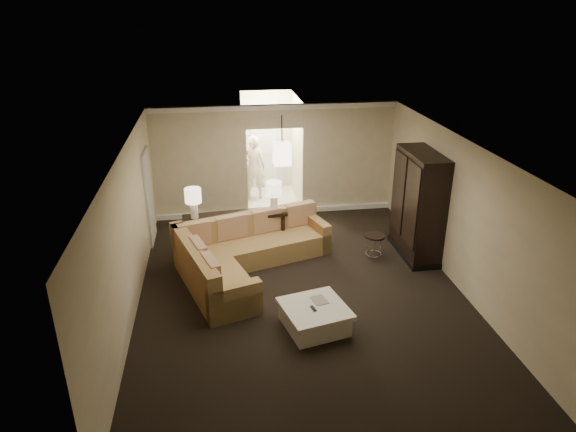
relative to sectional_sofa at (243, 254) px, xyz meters
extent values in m
plane|color=black|center=(1.03, -1.04, -0.38)|extent=(8.00, 8.00, 0.00)
cube|color=beige|center=(1.03, 2.96, 1.02)|extent=(6.00, 0.04, 2.80)
cube|color=beige|center=(1.03, -5.04, 1.02)|extent=(6.00, 0.04, 2.80)
cube|color=beige|center=(-1.97, -1.04, 1.02)|extent=(0.04, 8.00, 2.80)
cube|color=beige|center=(4.03, -1.04, 1.02)|extent=(0.04, 8.00, 2.80)
cube|color=silver|center=(1.03, -1.04, 2.42)|extent=(6.00, 8.00, 0.02)
cube|color=white|center=(1.03, 2.91, 2.35)|extent=(6.00, 0.10, 0.12)
cube|color=white|center=(1.03, 2.91, -0.32)|extent=(6.00, 0.10, 0.12)
cube|color=silver|center=(-1.94, 1.76, 0.67)|extent=(0.05, 0.90, 2.10)
cube|color=silver|center=(1.03, 3.96, -0.38)|extent=(1.40, 2.00, 0.01)
cube|color=beige|center=(0.33, 3.96, 1.02)|extent=(0.04, 2.00, 2.80)
cube|color=beige|center=(1.73, 3.96, 1.02)|extent=(0.04, 2.00, 2.80)
cube|color=beige|center=(1.03, 4.96, 1.02)|extent=(1.40, 0.04, 2.80)
cube|color=silver|center=(1.03, 4.93, 0.67)|extent=(0.90, 0.05, 2.10)
cube|color=brown|center=(0.26, 0.45, -0.16)|extent=(3.35, 1.88, 0.45)
cube|color=brown|center=(-0.44, -1.06, -0.16)|extent=(1.37, 1.72, 0.45)
cube|color=brown|center=(0.16, 0.78, 0.31)|extent=(3.14, 1.21, 0.49)
cube|color=brown|center=(-0.94, -0.66, 0.31)|extent=(1.01, 2.52, 0.49)
cube|color=brown|center=(1.69, 0.90, -0.05)|extent=(0.49, 0.98, 0.66)
cube|color=brown|center=(-0.25, -1.67, -0.05)|extent=(0.98, 0.49, 0.66)
cube|color=#A07955|center=(-0.95, 0.38, 0.33)|extent=(0.68, 0.36, 0.49)
cube|color=#A07955|center=(-0.18, 0.62, 0.33)|extent=(0.68, 0.36, 0.49)
cube|color=#A07955|center=(0.58, 0.86, 0.33)|extent=(0.68, 0.36, 0.49)
cube|color=#A07955|center=(1.35, 1.10, 0.33)|extent=(0.68, 0.36, 0.49)
cube|color=#A07955|center=(-0.85, -0.52, 0.33)|extent=(0.36, 0.66, 0.49)
cube|color=#A07955|center=(-0.62, -1.23, 0.33)|extent=(0.36, 0.66, 0.49)
cube|color=silver|center=(1.06, -2.14, -0.21)|extent=(1.11, 1.11, 0.35)
cube|color=silver|center=(1.06, -2.14, 0.00)|extent=(1.24, 1.24, 0.06)
cube|color=black|center=(1.02, -2.20, 0.04)|extent=(0.09, 0.17, 0.02)
cube|color=beige|center=(1.17, -1.96, 0.03)|extent=(0.29, 0.35, 0.01)
cube|color=black|center=(-0.09, 0.96, 0.44)|extent=(2.26, 0.72, 0.06)
cube|color=black|center=(-1.09, 0.86, 0.02)|extent=(0.13, 0.46, 0.81)
cube|color=black|center=(0.91, 1.06, 0.02)|extent=(0.13, 0.46, 0.81)
cube|color=black|center=(-0.09, 0.96, -0.26)|extent=(2.15, 0.66, 0.04)
cube|color=black|center=(3.73, 0.24, 0.75)|extent=(0.63, 1.51, 2.27)
cube|color=black|center=(3.40, -0.14, 0.91)|extent=(0.03, 0.67, 1.73)
cube|color=black|center=(3.40, 0.62, 0.91)|extent=(0.03, 0.67, 1.73)
cube|color=black|center=(3.73, 0.24, -0.33)|extent=(0.67, 1.58, 0.11)
cylinder|color=black|center=(2.79, 0.16, 0.13)|extent=(0.43, 0.43, 0.04)
torus|color=silver|center=(2.79, 0.16, -0.29)|extent=(0.35, 0.35, 0.02)
cylinder|color=silver|center=(2.95, 0.20, -0.13)|extent=(0.02, 0.02, 0.50)
cylinder|color=silver|center=(2.68, 0.28, -0.13)|extent=(0.02, 0.02, 0.50)
cylinder|color=silver|center=(2.75, 0.00, -0.13)|extent=(0.02, 0.02, 0.50)
cylinder|color=white|center=(-0.94, 0.88, 0.65)|extent=(0.16, 0.16, 0.35)
cylinder|color=#FFE3BF|center=(-0.94, 0.88, 0.98)|extent=(0.34, 0.34, 0.30)
cylinder|color=white|center=(0.76, 1.05, 0.65)|extent=(0.16, 0.16, 0.35)
cylinder|color=#FFE3BF|center=(0.76, 1.05, 0.98)|extent=(0.34, 0.34, 0.30)
cylinder|color=black|center=(1.03, 1.66, 2.12)|extent=(0.02, 0.02, 0.60)
cube|color=#FFE7C6|center=(1.03, 1.66, 1.57)|extent=(0.38, 0.38, 0.48)
imported|color=silver|center=(0.58, 4.09, 0.60)|extent=(0.78, 0.59, 1.97)
camera|label=1|loc=(-0.43, -9.22, 4.73)|focal=32.00mm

